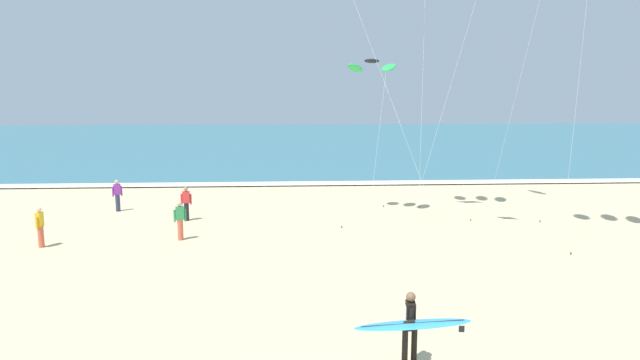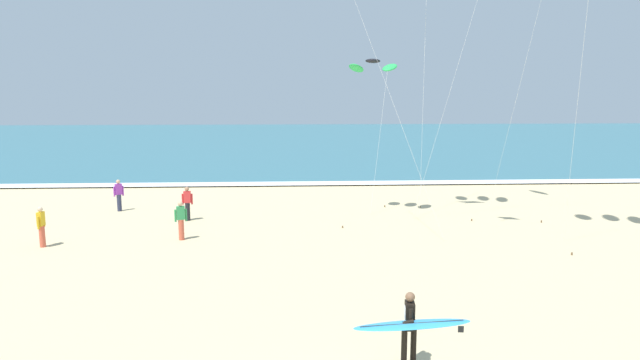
{
  "view_description": "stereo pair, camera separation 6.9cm",
  "coord_description": "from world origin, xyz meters",
  "px_view_note": "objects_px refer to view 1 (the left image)",
  "views": [
    {
      "loc": [
        -1.36,
        -8.12,
        6.04
      ],
      "look_at": [
        -0.52,
        7.14,
        3.54
      ],
      "focal_mm": 31.37,
      "sensor_mm": 36.0,
      "label": 1
    },
    {
      "loc": [
        -1.29,
        -8.12,
        6.04
      ],
      "look_at": [
        -0.52,
        7.14,
        3.54
      ],
      "focal_mm": 31.37,
      "sensor_mm": 36.0,
      "label": 2
    }
  ],
  "objects_px": {
    "bystander_purple_top": "(117,195)",
    "bystander_red_top": "(186,203)",
    "bystander_green_top": "(180,220)",
    "bystander_yellow_top": "(40,227)",
    "surfer_lead": "(411,324)",
    "kite_arc_charcoal_distant": "(372,66)"
  },
  "relations": [
    {
      "from": "surfer_lead",
      "to": "bystander_yellow_top",
      "type": "bearing_deg",
      "value": 140.0
    },
    {
      "from": "bystander_purple_top",
      "to": "bystander_red_top",
      "type": "height_order",
      "value": "same"
    },
    {
      "from": "bystander_red_top",
      "to": "kite_arc_charcoal_distant",
      "type": "bearing_deg",
      "value": 4.97
    },
    {
      "from": "kite_arc_charcoal_distant",
      "to": "bystander_green_top",
      "type": "distance_m",
      "value": 11.18
    },
    {
      "from": "bystander_green_top",
      "to": "kite_arc_charcoal_distant",
      "type": "bearing_deg",
      "value": 26.5
    },
    {
      "from": "kite_arc_charcoal_distant",
      "to": "bystander_green_top",
      "type": "xyz_separation_m",
      "value": [
        -8.28,
        -4.13,
        -6.28
      ]
    },
    {
      "from": "surfer_lead",
      "to": "bystander_yellow_top",
      "type": "xyz_separation_m",
      "value": [
        -12.15,
        10.2,
        -0.23
      ]
    },
    {
      "from": "bystander_red_top",
      "to": "bystander_yellow_top",
      "type": "distance_m",
      "value": 6.35
    },
    {
      "from": "surfer_lead",
      "to": "bystander_red_top",
      "type": "xyz_separation_m",
      "value": [
        -7.35,
        14.35,
        -0.23
      ]
    },
    {
      "from": "kite_arc_charcoal_distant",
      "to": "bystander_purple_top",
      "type": "relative_size",
      "value": 4.66
    },
    {
      "from": "surfer_lead",
      "to": "bystander_yellow_top",
      "type": "relative_size",
      "value": 1.57
    },
    {
      "from": "surfer_lead",
      "to": "bystander_green_top",
      "type": "bearing_deg",
      "value": 122.52
    },
    {
      "from": "bystander_red_top",
      "to": "surfer_lead",
      "type": "bearing_deg",
      "value": -62.87
    },
    {
      "from": "bystander_purple_top",
      "to": "bystander_red_top",
      "type": "bearing_deg",
      "value": -30.44
    },
    {
      "from": "bystander_red_top",
      "to": "bystander_green_top",
      "type": "bearing_deg",
      "value": -83.96
    },
    {
      "from": "surfer_lead",
      "to": "kite_arc_charcoal_distant",
      "type": "bearing_deg",
      "value": 85.14
    },
    {
      "from": "bystander_green_top",
      "to": "surfer_lead",
      "type": "bearing_deg",
      "value": -57.48
    },
    {
      "from": "surfer_lead",
      "to": "bystander_purple_top",
      "type": "xyz_separation_m",
      "value": [
        -11.14,
        16.57,
        -0.23
      ]
    },
    {
      "from": "kite_arc_charcoal_distant",
      "to": "bystander_green_top",
      "type": "height_order",
      "value": "kite_arc_charcoal_distant"
    },
    {
      "from": "bystander_green_top",
      "to": "bystander_yellow_top",
      "type": "xyz_separation_m",
      "value": [
        -5.16,
        -0.78,
        0.0
      ]
    },
    {
      "from": "kite_arc_charcoal_distant",
      "to": "bystander_red_top",
      "type": "xyz_separation_m",
      "value": [
        -8.63,
        -0.75,
        -6.28
      ]
    },
    {
      "from": "kite_arc_charcoal_distant",
      "to": "bystander_yellow_top",
      "type": "xyz_separation_m",
      "value": [
        -13.43,
        -4.9,
        -6.28
      ]
    }
  ]
}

